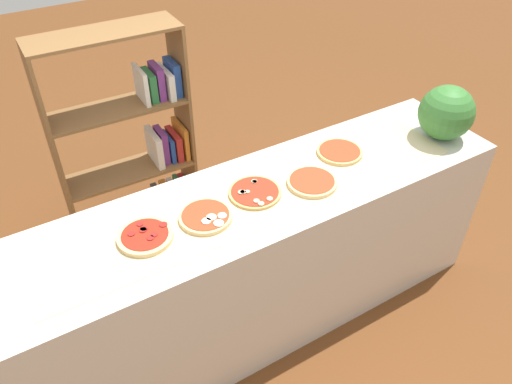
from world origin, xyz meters
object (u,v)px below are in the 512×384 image
(pizza_plain_3, at_px, (312,182))
(pizza_pepperoni_0, at_px, (145,236))
(pizza_mushroom_2, at_px, (255,192))
(bookshelf, at_px, (142,144))
(pizza_plain_4, at_px, (340,152))
(watermelon, at_px, (446,113))
(pizza_mozzarella_1, at_px, (206,216))

(pizza_plain_3, bearing_deg, pizza_pepperoni_0, 175.95)
(pizza_mushroom_2, xyz_separation_m, bookshelf, (-0.18, 1.08, -0.28))
(pizza_pepperoni_0, bearing_deg, bookshelf, 71.47)
(pizza_pepperoni_0, distance_m, pizza_plain_3, 0.82)
(pizza_pepperoni_0, height_order, pizza_plain_3, pizza_pepperoni_0)
(pizza_plain_4, bearing_deg, watermelon, -14.62)
(pizza_pepperoni_0, bearing_deg, pizza_mozzarella_1, -4.17)
(pizza_plain_3, xyz_separation_m, bookshelf, (-0.45, 1.15, -0.29))
(watermelon, relative_size, bookshelf, 0.21)
(pizza_mushroom_2, height_order, watermelon, watermelon)
(pizza_plain_3, bearing_deg, watermelon, -1.11)
(pizza_mushroom_2, bearing_deg, pizza_mozzarella_1, -172.50)
(pizza_plain_4, distance_m, watermelon, 0.61)
(watermelon, xyz_separation_m, bookshelf, (-1.30, 1.17, -0.42))
(pizza_mushroom_2, xyz_separation_m, watermelon, (1.12, -0.09, 0.13))
(pizza_mozzarella_1, bearing_deg, bookshelf, 85.18)
(pizza_mozzarella_1, height_order, pizza_mushroom_2, pizza_mozzarella_1)
(pizza_plain_3, xyz_separation_m, watermelon, (0.85, -0.02, 0.13))
(pizza_mozzarella_1, relative_size, pizza_plain_4, 1.00)
(pizza_plain_3, xyz_separation_m, pizza_plain_4, (0.27, 0.13, -0.00))
(bookshelf, bearing_deg, pizza_pepperoni_0, -108.53)
(pizza_plain_4, bearing_deg, pizza_plain_3, -153.96)
(watermelon, bearing_deg, pizza_plain_3, 178.89)
(pizza_plain_3, relative_size, pizza_plain_4, 1.02)
(pizza_pepperoni_0, distance_m, bookshelf, 1.19)
(pizza_mozzarella_1, height_order, watermelon, watermelon)
(pizza_pepperoni_0, xyz_separation_m, watermelon, (1.67, -0.07, 0.13))
(pizza_pepperoni_0, height_order, pizza_mozzarella_1, same)
(pizza_mozzarella_1, distance_m, bookshelf, 1.16)
(pizza_plain_3, relative_size, watermelon, 0.83)
(watermelon, height_order, bookshelf, bookshelf)
(pizza_mushroom_2, height_order, pizza_plain_3, same)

